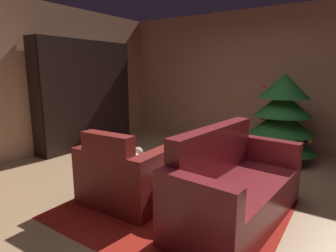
{
  "coord_description": "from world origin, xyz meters",
  "views": [
    {
      "loc": [
        1.6,
        -2.79,
        1.54
      ],
      "look_at": [
        -0.27,
        -0.01,
        0.86
      ],
      "focal_mm": 29.96,
      "sensor_mm": 36.0,
      "label": 1
    }
  ],
  "objects": [
    {
      "name": "decorated_tree",
      "position": [
        0.61,
        2.13,
        0.74
      ],
      "size": [
        1.15,
        1.15,
        1.47
      ],
      "color": "brown",
      "rests_on": "ground"
    },
    {
      "name": "bottle_on_table",
      "position": [
        -0.1,
        -0.19,
        0.55
      ],
      "size": [
        0.06,
        0.06,
        0.25
      ],
      "color": "maroon",
      "rests_on": "coffee_table"
    },
    {
      "name": "coffee_table",
      "position": [
        0.1,
        -0.2,
        0.41
      ],
      "size": [
        0.74,
        0.74,
        0.45
      ],
      "color": "black",
      "rests_on": "ground"
    },
    {
      "name": "area_rug",
      "position": [
        0.03,
        -0.31,
        0.0
      ],
      "size": [
        2.28,
        2.09,
        0.01
      ],
      "primitive_type": "cube",
      "color": "#A41E15",
      "rests_on": "ground"
    },
    {
      "name": "book_stack_on_table",
      "position": [
        0.14,
        -0.2,
        0.5
      ],
      "size": [
        0.23,
        0.17,
        0.11
      ],
      "color": "gold",
      "rests_on": "coffee_table"
    },
    {
      "name": "wall_left",
      "position": [
        -3.14,
        0.0,
        1.36
      ],
      "size": [
        0.06,
        6.01,
        2.71
      ],
      "primitive_type": "cube",
      "color": "tan",
      "rests_on": "ground"
    },
    {
      "name": "armchair_red",
      "position": [
        -0.52,
        -0.54,
        0.32
      ],
      "size": [
        1.0,
        0.74,
        0.88
      ],
      "color": "maroon",
      "rests_on": "ground"
    },
    {
      "name": "couch_red",
      "position": [
        0.66,
        -0.18,
        0.32
      ],
      "size": [
        0.91,
        1.81,
        0.95
      ],
      "color": "maroon",
      "rests_on": "ground"
    },
    {
      "name": "bookshelf_unit",
      "position": [
        -2.88,
        1.09,
        1.01
      ],
      "size": [
        0.37,
        2.14,
        2.09
      ],
      "color": "black",
      "rests_on": "ground"
    },
    {
      "name": "wall_back",
      "position": [
        0.0,
        2.97,
        1.36
      ],
      "size": [
        6.35,
        0.06,
        2.71
      ],
      "primitive_type": "cube",
      "color": "tan",
      "rests_on": "ground"
    },
    {
      "name": "ground_plane",
      "position": [
        0.0,
        0.0,
        0.0
      ],
      "size": [
        7.47,
        7.47,
        0.0
      ],
      "primitive_type": "plane",
      "color": "tan"
    }
  ]
}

